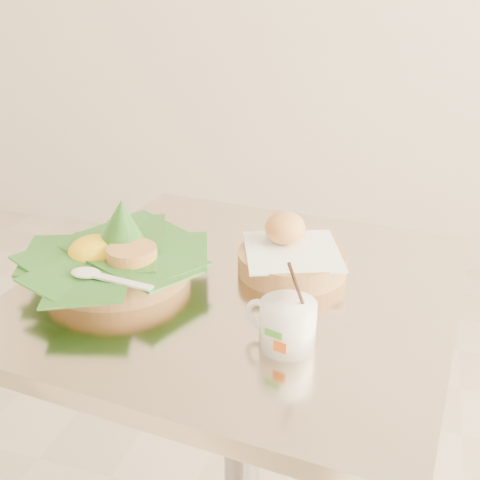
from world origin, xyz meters
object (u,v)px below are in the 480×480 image
(rice_basket, at_px, (116,255))
(coffee_mug, at_px, (286,323))
(cafe_table, at_px, (242,389))
(bread_basket, at_px, (291,255))

(rice_basket, relative_size, coffee_mug, 2.27)
(rice_basket, height_order, coffee_mug, rice_basket)
(cafe_table, relative_size, bread_basket, 3.63)
(rice_basket, bearing_deg, cafe_table, 10.32)
(rice_basket, xyz_separation_m, bread_basket, (0.28, 0.11, -0.01))
(rice_basket, distance_m, bread_basket, 0.30)
(cafe_table, height_order, rice_basket, rice_basket)
(cafe_table, distance_m, coffee_mug, 0.32)
(cafe_table, relative_size, rice_basket, 2.44)
(rice_basket, bearing_deg, bread_basket, 21.82)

